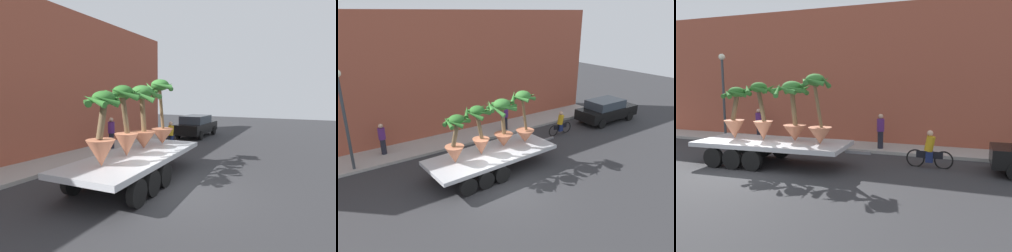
# 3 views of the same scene
# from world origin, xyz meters

# --- Properties ---
(ground_plane) EXTENTS (60.00, 60.00, 0.00)m
(ground_plane) POSITION_xyz_m (0.00, 0.00, 0.00)
(ground_plane) COLOR #2D2D30
(sidewalk) EXTENTS (24.00, 2.20, 0.15)m
(sidewalk) POSITION_xyz_m (0.00, 6.10, 0.07)
(sidewalk) COLOR #A39E99
(sidewalk) RESTS_ON ground
(building_facade) EXTENTS (24.00, 1.20, 7.44)m
(building_facade) POSITION_xyz_m (0.00, 7.80, 3.72)
(building_facade) COLOR #9E4C38
(building_facade) RESTS_ON ground
(flatbed_trailer) EXTENTS (7.36, 2.78, 0.98)m
(flatbed_trailer) POSITION_xyz_m (0.11, 1.55, 0.78)
(flatbed_trailer) COLOR #B7BABF
(flatbed_trailer) RESTS_ON ground
(potted_palm_rear) EXTENTS (1.43, 1.46, 2.41)m
(potted_palm_rear) POSITION_xyz_m (-0.21, 1.69, 2.14)
(potted_palm_rear) COLOR #C17251
(potted_palm_rear) RESTS_ON flatbed_trailer
(potted_palm_middle) EXTENTS (1.26, 1.29, 2.21)m
(potted_palm_middle) POSITION_xyz_m (-1.47, 1.60, 2.02)
(potted_palm_middle) COLOR #C17251
(potted_palm_middle) RESTS_ON flatbed_trailer
(potted_palm_front) EXTENTS (1.71, 1.66, 2.46)m
(potted_palm_front) POSITION_xyz_m (1.19, 1.87, 2.29)
(potted_palm_front) COLOR #B26647
(potted_palm_front) RESTS_ON flatbed_trailer
(potted_palm_extra) EXTENTS (1.39, 1.39, 2.74)m
(potted_palm_extra) POSITION_xyz_m (2.37, 1.70, 2.24)
(potted_palm_extra) COLOR #C17251
(potted_palm_extra) RESTS_ON flatbed_trailer
(cyclist) EXTENTS (1.84, 0.34, 1.54)m
(cyclist) POSITION_xyz_m (6.51, 3.28, 0.67)
(cyclist) COLOR black
(cyclist) RESTS_ON ground
(pedestrian_near_gate) EXTENTS (0.36, 0.36, 1.71)m
(pedestrian_near_gate) POSITION_xyz_m (3.92, 5.63, 1.04)
(pedestrian_near_gate) COLOR black
(pedestrian_near_gate) RESTS_ON sidewalk
(pedestrian_far_left) EXTENTS (0.36, 0.36, 1.71)m
(pedestrian_far_left) POSITION_xyz_m (-3.54, 6.22, 1.04)
(pedestrian_far_left) COLOR black
(pedestrian_far_left) RESTS_ON sidewalk
(street_lamp) EXTENTS (0.36, 0.36, 4.83)m
(street_lamp) POSITION_xyz_m (-5.20, 5.30, 3.23)
(street_lamp) COLOR #383D42
(street_lamp) RESTS_ON sidewalk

